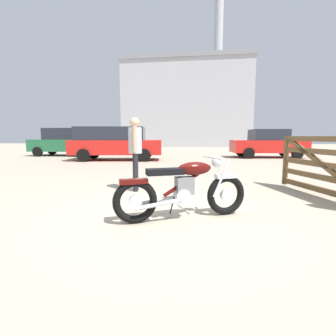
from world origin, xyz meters
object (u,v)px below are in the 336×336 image
object	(u,v)px
timber_gate	(336,165)
white_estate_far	(268,143)
vintage_motorcycle	(184,189)
red_hatchback_near	(63,142)
bystander	(135,146)
pale_sedan_back	(115,142)

from	to	relation	value
timber_gate	white_estate_far	world-z (taller)	white_estate_far
vintage_motorcycle	white_estate_far	distance (m)	12.39
vintage_motorcycle	red_hatchback_near	distance (m)	14.35
bystander	pale_sedan_back	size ratio (longest dim) A/B	0.34
timber_gate	white_estate_far	bearing A→B (deg)	-25.50
timber_gate	red_hatchback_near	bearing A→B (deg)	31.16
timber_gate	bystander	xyz separation A→B (m)	(-4.00, 0.60, 0.32)
white_estate_far	vintage_motorcycle	bearing A→B (deg)	64.68
pale_sedan_back	white_estate_far	size ratio (longest dim) A/B	1.13
vintage_motorcycle	timber_gate	world-z (taller)	timber_gate
vintage_motorcycle	timber_gate	size ratio (longest dim) A/B	0.80
vintage_motorcycle	bystander	size ratio (longest dim) A/B	1.19
timber_gate	bystander	distance (m)	4.06
timber_gate	white_estate_far	size ratio (longest dim) A/B	0.58
timber_gate	pale_sedan_back	bearing A→B (deg)	25.57
vintage_motorcycle	red_hatchback_near	bearing A→B (deg)	103.67
vintage_motorcycle	bystander	xyz separation A→B (m)	(-1.15, 1.86, 0.57)
timber_gate	red_hatchback_near	world-z (taller)	red_hatchback_near
bystander	pale_sedan_back	xyz separation A→B (m)	(-2.70, 7.22, -0.08)
vintage_motorcycle	pale_sedan_back	distance (m)	9.87
bystander	pale_sedan_back	world-z (taller)	pale_sedan_back
bystander	white_estate_far	size ratio (longest dim) A/B	0.39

